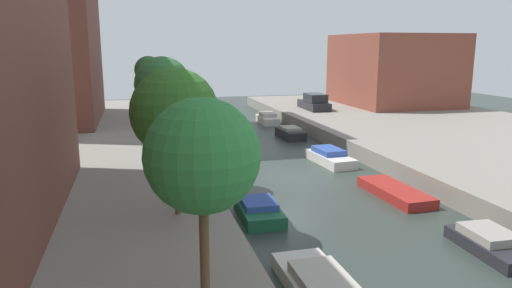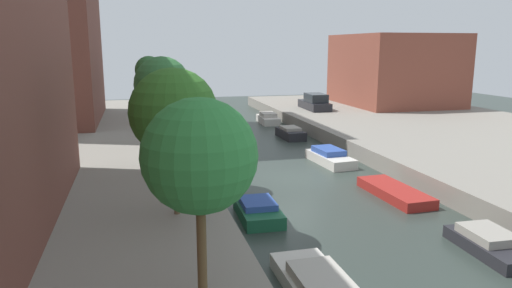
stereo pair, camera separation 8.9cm
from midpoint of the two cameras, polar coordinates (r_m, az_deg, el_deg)
name	(u,v)px [view 1 (the left image)]	position (r m, az deg, el deg)	size (l,w,h in m)	color
ground_plane	(296,178)	(25.42, 4.78, -4.17)	(84.00, 84.00, 0.00)	#2D3833
low_block_right	(394,70)	(51.35, 16.28, 8.64)	(10.00, 11.57, 7.15)	brown
street_tree_0	(202,157)	(10.08, -6.78, -1.55)	(2.52, 2.52, 4.93)	brown
street_tree_1	(175,113)	(16.62, -9.97, 3.76)	(3.10, 3.10, 5.26)	brown
street_tree_2	(163,86)	(22.81, -11.34, 6.94)	(2.65, 2.65, 5.51)	brown
street_tree_3	(156,81)	(29.47, -12.11, 7.51)	(1.82, 1.82, 4.94)	brown
street_tree_4	(152,83)	(35.76, -12.55, 7.23)	(1.87, 1.87, 4.30)	brown
street_tree_5	(149,71)	(42.26, -12.94, 8.67)	(2.43, 2.43, 5.15)	brown
parked_car	(314,103)	(45.69, 7.03, 4.98)	(1.97, 4.80, 1.53)	black
moored_boat_left_1	(322,288)	(13.88, 7.76, -16.90)	(1.63, 4.35, 0.79)	beige
moored_boat_left_2	(259,211)	(19.53, 0.23, -8.09)	(1.66, 3.10, 0.77)	#195638
moored_boat_right_1	(492,244)	(18.40, 26.54, -10.73)	(1.71, 3.38, 0.74)	#232328
moored_boat_right_2	(395,192)	(23.19, 16.39, -5.60)	(1.76, 4.44, 0.46)	maroon
moored_boat_right_3	(330,157)	(28.83, 8.85, -1.58)	(1.86, 4.01, 0.89)	beige
moored_boat_right_4	(290,133)	(36.34, 4.10, 1.31)	(1.54, 3.25, 0.88)	#232328
moored_boat_right_5	(268,119)	(43.36, 1.35, 3.08)	(1.67, 3.74, 0.98)	beige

